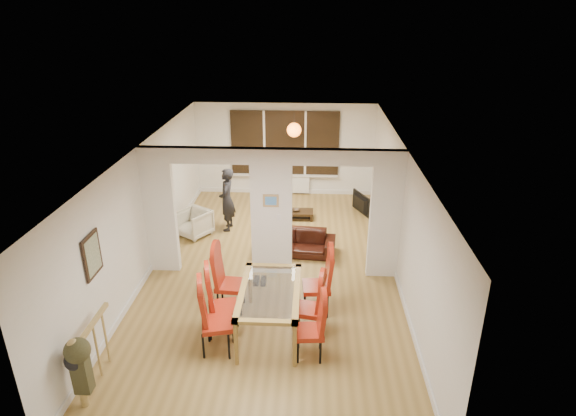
# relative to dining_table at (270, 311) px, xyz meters

# --- Properties ---
(floor) EXTENTS (5.00, 9.00, 0.01)m
(floor) POSITION_rel_dining_table_xyz_m (-0.13, 1.97, -0.41)
(floor) COLOR olive
(floor) RESTS_ON ground
(room_walls) EXTENTS (5.00, 9.00, 2.60)m
(room_walls) POSITION_rel_dining_table_xyz_m (-0.13, 1.97, 0.89)
(room_walls) COLOR silver
(room_walls) RESTS_ON floor
(divider_wall) EXTENTS (5.00, 0.18, 2.60)m
(divider_wall) POSITION_rel_dining_table_xyz_m (-0.13, 1.97, 0.89)
(divider_wall) COLOR white
(divider_wall) RESTS_ON floor
(bay_window_blinds) EXTENTS (3.00, 0.08, 1.80)m
(bay_window_blinds) POSITION_rel_dining_table_xyz_m (-0.13, 6.41, 1.09)
(bay_window_blinds) COLOR black
(bay_window_blinds) RESTS_ON room_walls
(radiator) EXTENTS (1.40, 0.08, 0.50)m
(radiator) POSITION_rel_dining_table_xyz_m (-0.13, 6.37, -0.11)
(radiator) COLOR white
(radiator) RESTS_ON floor
(pendant_light) EXTENTS (0.36, 0.36, 0.36)m
(pendant_light) POSITION_rel_dining_table_xyz_m (0.17, 5.27, 1.74)
(pendant_light) COLOR orange
(pendant_light) RESTS_ON room_walls
(stair_newel) EXTENTS (0.40, 1.20, 1.10)m
(stair_newel) POSITION_rel_dining_table_xyz_m (-2.38, -1.23, 0.14)
(stair_newel) COLOR #A5894C
(stair_newel) RESTS_ON floor
(wall_poster) EXTENTS (0.04, 0.52, 0.67)m
(wall_poster) POSITION_rel_dining_table_xyz_m (-2.60, -0.43, 1.19)
(wall_poster) COLOR gray
(wall_poster) RESTS_ON room_walls
(pillar_photo) EXTENTS (0.30, 0.03, 0.25)m
(pillar_photo) POSITION_rel_dining_table_xyz_m (-0.13, 1.87, 1.19)
(pillar_photo) COLOR #4C8CD8
(pillar_photo) RESTS_ON divider_wall
(dining_table) EXTENTS (0.97, 1.73, 0.81)m
(dining_table) POSITION_rel_dining_table_xyz_m (0.00, 0.00, 0.00)
(dining_table) COLOR olive
(dining_table) RESTS_ON floor
(dining_chair_la) EXTENTS (0.58, 0.58, 1.19)m
(dining_chair_la) POSITION_rel_dining_table_xyz_m (-0.77, -0.51, 0.19)
(dining_chair_la) COLOR maroon
(dining_chair_la) RESTS_ON floor
(dining_chair_lb) EXTENTS (0.57, 0.57, 1.17)m
(dining_chair_lb) POSITION_rel_dining_table_xyz_m (-0.76, -0.08, 0.18)
(dining_chair_lb) COLOR maroon
(dining_chair_lb) RESTS_ON floor
(dining_chair_lc) EXTENTS (0.51, 0.51, 1.19)m
(dining_chair_lc) POSITION_rel_dining_table_xyz_m (-0.75, 0.60, 0.19)
(dining_chair_lc) COLOR maroon
(dining_chair_lc) RESTS_ON floor
(dining_chair_ra) EXTENTS (0.46, 0.46, 1.05)m
(dining_chair_ra) POSITION_rel_dining_table_xyz_m (0.65, -0.57, 0.12)
(dining_chair_ra) COLOR maroon
(dining_chair_ra) RESTS_ON floor
(dining_chair_rb) EXTENTS (0.49, 0.49, 1.05)m
(dining_chair_rb) POSITION_rel_dining_table_xyz_m (0.64, 0.01, 0.12)
(dining_chair_rb) COLOR maroon
(dining_chair_rb) RESTS_ON floor
(dining_chair_rc) EXTENTS (0.51, 0.51, 1.18)m
(dining_chair_rc) POSITION_rel_dining_table_xyz_m (0.76, 0.62, 0.19)
(dining_chair_rc) COLOR maroon
(dining_chair_rc) RESTS_ON floor
(sofa) EXTENTS (1.80, 0.84, 0.51)m
(sofa) POSITION_rel_dining_table_xyz_m (0.30, 2.81, -0.15)
(sofa) COLOR black
(sofa) RESTS_ON floor
(armchair) EXTENTS (0.95, 0.95, 0.63)m
(armchair) POSITION_rel_dining_table_xyz_m (-2.11, 3.55, -0.09)
(armchair) COLOR #BEB8A1
(armchair) RESTS_ON floor
(person) EXTENTS (0.56, 0.37, 1.54)m
(person) POSITION_rel_dining_table_xyz_m (-1.37, 3.93, 0.36)
(person) COLOR black
(person) RESTS_ON floor
(television) EXTENTS (0.87, 0.47, 0.52)m
(television) POSITION_rel_dining_table_xyz_m (1.87, 5.09, -0.15)
(television) COLOR black
(television) RESTS_ON floor
(coffee_table) EXTENTS (0.95, 0.58, 0.20)m
(coffee_table) POSITION_rel_dining_table_xyz_m (0.25, 4.65, -0.30)
(coffee_table) COLOR black
(coffee_table) RESTS_ON floor
(bottle) EXTENTS (0.06, 0.06, 0.26)m
(bottle) POSITION_rel_dining_table_xyz_m (0.01, 4.69, -0.07)
(bottle) COLOR #143F19
(bottle) RESTS_ON coffee_table
(bowl) EXTENTS (0.20, 0.20, 0.05)m
(bowl) POSITION_rel_dining_table_xyz_m (0.25, 4.64, -0.18)
(bowl) COLOR black
(bowl) RESTS_ON coffee_table
(shoes) EXTENTS (0.24, 0.26, 0.10)m
(shoes) POSITION_rel_dining_table_xyz_m (-0.33, 1.49, -0.36)
(shoes) COLOR black
(shoes) RESTS_ON floor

